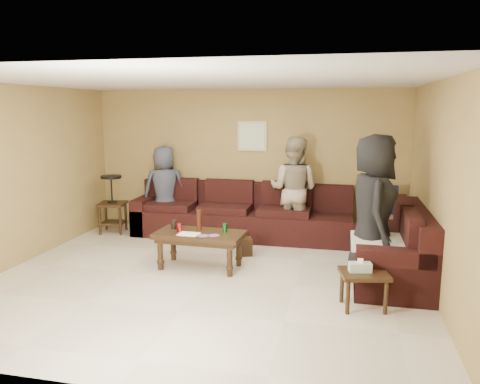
{
  "coord_description": "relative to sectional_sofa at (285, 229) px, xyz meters",
  "views": [
    {
      "loc": [
        1.68,
        -5.53,
        2.17
      ],
      "look_at": [
        0.25,
        0.85,
        1.0
      ],
      "focal_mm": 35.0,
      "sensor_mm": 36.0,
      "label": 1
    }
  ],
  "objects": [
    {
      "name": "wall_art",
      "position": [
        -0.71,
        0.96,
        1.37
      ],
      "size": [
        0.52,
        0.04,
        0.52
      ],
      "color": "tan",
      "rests_on": "ground"
    },
    {
      "name": "room",
      "position": [
        -0.81,
        -1.52,
        1.34
      ],
      "size": [
        5.6,
        5.5,
        2.5
      ],
      "color": "beige",
      "rests_on": "ground"
    },
    {
      "name": "person_right",
      "position": [
        1.24,
        -1.16,
        0.61
      ],
      "size": [
        0.65,
        0.95,
        1.87
      ],
      "primitive_type": "imported",
      "rotation": [
        0.0,
        0.0,
        1.63
      ],
      "color": "black",
      "rests_on": "ground"
    },
    {
      "name": "coffee_table",
      "position": [
        -1.03,
        -1.13,
        0.1
      ],
      "size": [
        1.23,
        0.66,
        0.78
      ],
      "rotation": [
        0.0,
        0.0,
        -0.05
      ],
      "color": "black",
      "rests_on": "ground"
    },
    {
      "name": "person_left",
      "position": [
        -2.2,
        0.57,
        0.45
      ],
      "size": [
        0.89,
        0.75,
        1.54
      ],
      "primitive_type": "imported",
      "rotation": [
        0.0,
        0.0,
        3.55
      ],
      "color": "#333848",
      "rests_on": "ground"
    },
    {
      "name": "waste_bin",
      "position": [
        -0.55,
        -0.44,
        -0.19
      ],
      "size": [
        0.28,
        0.28,
        0.26
      ],
      "primitive_type": "cube",
      "rotation": [
        0.0,
        0.0,
        0.35
      ],
      "color": "black",
      "rests_on": "ground"
    },
    {
      "name": "person_middle",
      "position": [
        0.07,
        0.5,
        0.54
      ],
      "size": [
        0.97,
        0.83,
        1.73
      ],
      "primitive_type": "imported",
      "rotation": [
        0.0,
        0.0,
        2.91
      ],
      "color": "gray",
      "rests_on": "ground"
    },
    {
      "name": "sectional_sofa",
      "position": [
        0.0,
        0.0,
        0.0
      ],
      "size": [
        4.65,
        2.9,
        0.97
      ],
      "color": "black",
      "rests_on": "ground"
    },
    {
      "name": "side_table_right",
      "position": [
        1.12,
        -2.02,
        0.04
      ],
      "size": [
        0.58,
        0.51,
        0.56
      ],
      "rotation": [
        0.0,
        0.0,
        0.21
      ],
      "color": "black",
      "rests_on": "ground"
    },
    {
      "name": "end_table_left",
      "position": [
        -3.09,
        0.32,
        0.21
      ],
      "size": [
        0.52,
        0.52,
        1.02
      ],
      "rotation": [
        0.0,
        0.0,
        0.2
      ],
      "color": "black",
      "rests_on": "ground"
    }
  ]
}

